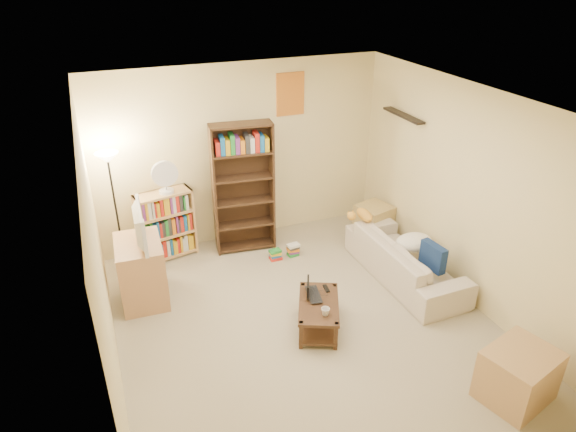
{
  "coord_description": "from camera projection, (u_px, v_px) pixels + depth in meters",
  "views": [
    {
      "loc": [
        -1.87,
        -4.18,
        3.71
      ],
      "look_at": [
        0.05,
        0.65,
        1.05
      ],
      "focal_mm": 32.0,
      "sensor_mm": 36.0,
      "label": 1
    }
  ],
  "objects": [
    {
      "name": "navy_pillow",
      "position": [
        433.0,
        257.0,
        6.07
      ],
      "size": [
        0.15,
        0.37,
        0.32
      ],
      "primitive_type": "cube",
      "rotation": [
        0.0,
        0.0,
        1.69
      ],
      "color": "navy",
      "rests_on": "sofa"
    },
    {
      "name": "tall_bookshelf",
      "position": [
        243.0,
        186.0,
        6.84
      ],
      "size": [
        0.84,
        0.36,
        1.81
      ],
      "rotation": [
        0.0,
        0.0,
        -0.11
      ],
      "color": "#452D1A",
      "rests_on": "ground"
    },
    {
      "name": "mug",
      "position": [
        325.0,
        312.0,
        5.35
      ],
      "size": [
        0.11,
        0.11,
        0.09
      ],
      "primitive_type": "imported",
      "rotation": [
        0.0,
        0.0,
        -0.1
      ],
      "color": "silver",
      "rests_on": "coffee_table"
    },
    {
      "name": "tv_stand",
      "position": [
        142.0,
        271.0,
        6.02
      ],
      "size": [
        0.55,
        0.74,
        0.77
      ],
      "primitive_type": "cube",
      "rotation": [
        0.0,
        0.0,
        -0.04
      ],
      "color": "#B27E56",
      "rests_on": "ground"
    },
    {
      "name": "television",
      "position": [
        135.0,
        226.0,
        5.74
      ],
      "size": [
        0.77,
        0.17,
        0.44
      ],
      "primitive_type": "imported",
      "rotation": [
        0.0,
        0.0,
        1.53
      ],
      "color": "black",
      "rests_on": "tv_stand"
    },
    {
      "name": "end_cabinet",
      "position": [
        518.0,
        375.0,
        4.71
      ],
      "size": [
        0.74,
        0.67,
        0.52
      ],
      "primitive_type": "cube",
      "rotation": [
        0.0,
        0.0,
        0.27
      ],
      "color": "tan",
      "rests_on": "ground"
    },
    {
      "name": "room",
      "position": [
        308.0,
        193.0,
        5.03
      ],
      "size": [
        4.5,
        4.54,
        2.52
      ],
      "color": "tan",
      "rests_on": "ground"
    },
    {
      "name": "short_bookshelf",
      "position": [
        166.0,
        225.0,
        6.87
      ],
      "size": [
        0.78,
        0.44,
        0.95
      ],
      "rotation": [
        0.0,
        0.0,
        0.21
      ],
      "color": "#DBB16A",
      "rests_on": "ground"
    },
    {
      "name": "side_table",
      "position": [
        373.0,
        222.0,
        7.44
      ],
      "size": [
        0.53,
        0.53,
        0.5
      ],
      "primitive_type": "cube",
      "rotation": [
        0.0,
        0.0,
        0.27
      ],
      "color": "tan",
      "rests_on": "ground"
    },
    {
      "name": "sofa",
      "position": [
        405.0,
        259.0,
        6.48
      ],
      "size": [
        1.87,
        0.79,
        0.54
      ],
      "primitive_type": "imported",
      "rotation": [
        0.0,
        0.0,
        1.59
      ],
      "color": "#C1B5A0",
      "rests_on": "ground"
    },
    {
      "name": "laptop",
      "position": [
        318.0,
        294.0,
        5.67
      ],
      "size": [
        0.42,
        0.35,
        0.03
      ],
      "primitive_type": "imported",
      "rotation": [
        0.0,
        0.0,
        1.37
      ],
      "color": "black",
      "rests_on": "coffee_table"
    },
    {
      "name": "cream_blanket",
      "position": [
        414.0,
        242.0,
        6.48
      ],
      "size": [
        0.5,
        0.36,
        0.21
      ],
      "primitive_type": "ellipsoid",
      "color": "white",
      "rests_on": "sofa"
    },
    {
      "name": "coffee_table",
      "position": [
        318.0,
        313.0,
        5.62
      ],
      "size": [
        0.71,
        0.88,
        0.34
      ],
      "rotation": [
        0.0,
        0.0,
        -0.43
      ],
      "color": "#492E1C",
      "rests_on": "ground"
    },
    {
      "name": "desk_fan",
      "position": [
        165.0,
        177.0,
        6.52
      ],
      "size": [
        0.34,
        0.19,
        0.45
      ],
      "color": "white",
      "rests_on": "short_bookshelf"
    },
    {
      "name": "tabby_cat",
      "position": [
        362.0,
        215.0,
        6.83
      ],
      "size": [
        0.42,
        0.16,
        0.15
      ],
      "color": "gold",
      "rests_on": "sofa"
    },
    {
      "name": "tv_remote",
      "position": [
        326.0,
        288.0,
        5.78
      ],
      "size": [
        0.06,
        0.14,
        0.02
      ],
      "primitive_type": "cube",
      "rotation": [
        0.0,
        0.0,
        -0.13
      ],
      "color": "black",
      "rests_on": "coffee_table"
    },
    {
      "name": "laptop_screen",
      "position": [
        308.0,
        287.0,
        5.63
      ],
      "size": [
        0.12,
        0.24,
        0.17
      ],
      "primitive_type": "cube",
      "rotation": [
        0.0,
        0.0,
        -0.43
      ],
      "color": "white",
      "rests_on": "laptop"
    },
    {
      "name": "book_stacks",
      "position": [
        285.0,
        252.0,
        7.01
      ],
      "size": [
        0.41,
        0.13,
        0.17
      ],
      "color": "red",
      "rests_on": "ground"
    },
    {
      "name": "floor_lamp",
      "position": [
        111.0,
        179.0,
        6.18
      ],
      "size": [
        0.28,
        0.28,
        1.63
      ],
      "color": "black",
      "rests_on": "ground"
    }
  ]
}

